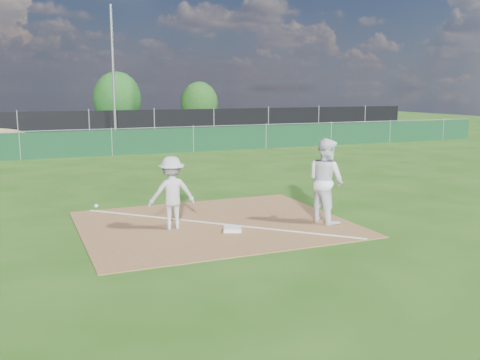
% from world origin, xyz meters
% --- Properties ---
extents(ground, '(90.00, 90.00, 0.00)m').
position_xyz_m(ground, '(0.00, 10.00, 0.00)').
color(ground, '#234E10').
rests_on(ground, ground).
extents(infield_dirt, '(6.00, 5.00, 0.02)m').
position_xyz_m(infield_dirt, '(0.00, 1.00, 0.01)').
color(infield_dirt, brown).
rests_on(infield_dirt, ground).
extents(foul_line, '(5.01, 5.01, 0.01)m').
position_xyz_m(foul_line, '(0.00, 1.00, 0.03)').
color(foul_line, white).
rests_on(foul_line, infield_dirt).
extents(green_fence, '(44.00, 0.05, 1.20)m').
position_xyz_m(green_fence, '(0.00, 15.00, 0.60)').
color(green_fence, '#0D331B').
rests_on(green_fence, ground).
extents(black_fence, '(46.00, 0.04, 1.80)m').
position_xyz_m(black_fence, '(0.00, 23.00, 0.90)').
color(black_fence, black).
rests_on(black_fence, ground).
extents(parking_lot, '(46.00, 9.00, 0.01)m').
position_xyz_m(parking_lot, '(0.00, 28.00, 0.01)').
color(parking_lot, black).
rests_on(parking_lot, ground).
extents(light_pole, '(0.16, 0.16, 8.00)m').
position_xyz_m(light_pole, '(1.50, 22.70, 4.00)').
color(light_pole, slate).
rests_on(light_pole, ground).
extents(first_base, '(0.49, 0.49, 0.08)m').
position_xyz_m(first_base, '(0.14, 0.23, 0.06)').
color(first_base, white).
rests_on(first_base, infield_dirt).
extents(play_at_first, '(2.19, 0.63, 1.62)m').
position_xyz_m(play_at_first, '(-1.02, 0.95, 0.83)').
color(play_at_first, silver).
rests_on(play_at_first, infield_dirt).
extents(runner, '(0.92, 1.09, 1.98)m').
position_xyz_m(runner, '(2.48, 0.20, 0.99)').
color(runner, white).
rests_on(runner, ground).
extents(car_mid, '(4.82, 3.16, 1.50)m').
position_xyz_m(car_mid, '(-0.25, 27.70, 0.76)').
color(car_mid, black).
rests_on(car_mid, parking_lot).
extents(car_right, '(5.11, 2.65, 1.42)m').
position_xyz_m(car_right, '(4.79, 27.58, 0.72)').
color(car_right, black).
rests_on(car_right, parking_lot).
extents(tree_mid, '(3.76, 3.76, 4.46)m').
position_xyz_m(tree_mid, '(3.52, 33.25, 2.30)').
color(tree_mid, '#382316').
rests_on(tree_mid, ground).
extents(tree_right, '(3.12, 3.12, 3.70)m').
position_xyz_m(tree_right, '(10.38, 33.10, 1.91)').
color(tree_right, '#382316').
rests_on(tree_right, ground).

